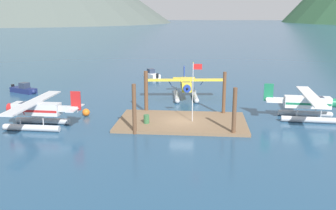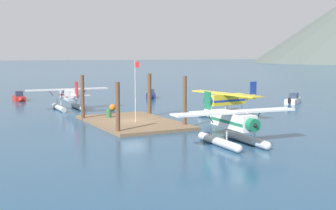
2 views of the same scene
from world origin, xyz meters
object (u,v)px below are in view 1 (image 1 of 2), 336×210
Objects in this scene: flagpole at (194,85)px; boat_navy_open_west at (24,89)px; seaplane_white_stbd_fwd at (307,105)px; fuel_drum at (146,119)px; seaplane_yellow_bow_centre at (186,87)px; mooring_buoy at (86,112)px; boat_white_open_north at (151,74)px; seaplane_silver_port_aft at (37,112)px.

flagpole reaches higher than boat_navy_open_west.
fuel_drum is at bearing -166.67° from seaplane_white_stbd_fwd.
flagpole is at bearing -83.45° from seaplane_yellow_bow_centre.
boat_navy_open_west is at bearing 138.39° from mooring_buoy.
seaplane_white_stbd_fwd is at bearing -51.24° from boat_white_open_north.
seaplane_yellow_bow_centre is at bearing 44.95° from seaplane_silver_port_aft.
boat_navy_open_west is at bearing 175.99° from seaplane_yellow_bow_centre.
seaplane_yellow_bow_centre reaches higher than mooring_buoy.
fuel_drum is 0.08× the size of seaplane_white_stbd_fwd.
mooring_buoy is at bearing -137.82° from seaplane_yellow_bow_centre.
seaplane_white_stbd_fwd reaches higher than boat_white_open_north.
flagpole reaches higher than seaplane_silver_port_aft.
fuel_drum is 0.20× the size of boat_white_open_north.
flagpole is 5.98m from fuel_drum.
flagpole is 16.17m from seaplane_silver_port_aft.
seaplane_silver_port_aft is 28.55m from seaplane_white_stbd_fwd.
boat_navy_open_west is 1.05× the size of boat_white_open_north.
mooring_buoy is 24.46m from seaplane_white_stbd_fwd.
seaplane_silver_port_aft is 20.34m from seaplane_yellow_bow_centre.
mooring_buoy is 26.84m from boat_white_open_north.
seaplane_yellow_bow_centre is (10.80, 9.78, 1.16)m from mooring_buoy.
flagpole is at bearing 9.24° from seaplane_silver_port_aft.
seaplane_white_stbd_fwd is 2.30× the size of boat_navy_open_west.
boat_white_open_north is (3.80, 26.57, 0.07)m from mooring_buoy.
seaplane_yellow_bow_centre is (-13.62, 8.89, 0.00)m from seaplane_white_stbd_fwd.
seaplane_white_stbd_fwd is at bearing 13.33° from fuel_drum.
fuel_drum is at bearing -83.17° from boat_white_open_north.
fuel_drum is at bearing -23.17° from mooring_buoy.
mooring_buoy is at bearing 51.86° from seaplane_silver_port_aft.
mooring_buoy is 0.08× the size of seaplane_white_stbd_fwd.
boat_navy_open_west reaches higher than fuel_drum.
seaplane_white_stbd_fwd is (17.06, 4.04, 0.84)m from fuel_drum.
fuel_drum is 0.19× the size of boat_navy_open_west.
flagpole is 7.43× the size of mooring_buoy.
seaplane_yellow_bow_centre is (-1.36, 11.81, -2.57)m from flagpole.
mooring_buoy is at bearing -177.91° from seaplane_white_stbd_fwd.
seaplane_yellow_bow_centre is (14.40, 14.37, 0.00)m from seaplane_silver_port_aft.
flagpole is 12.87m from mooring_buoy.
seaplane_yellow_bow_centre is at bearing 96.55° from flagpole.
flagpole is at bearing -28.28° from boat_navy_open_west.
seaplane_silver_port_aft is (-3.60, -4.59, 1.16)m from mooring_buoy.
seaplane_white_stbd_fwd is (28.02, 5.48, 0.00)m from seaplane_silver_port_aft.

